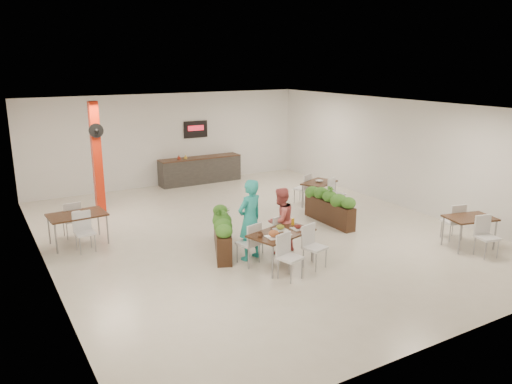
% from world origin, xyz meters
% --- Properties ---
extents(ground, '(12.00, 12.00, 0.00)m').
position_xyz_m(ground, '(0.00, 0.00, 0.00)').
color(ground, beige).
rests_on(ground, ground).
extents(room_shell, '(10.10, 12.10, 3.22)m').
position_xyz_m(room_shell, '(0.00, 0.00, 2.01)').
color(room_shell, white).
rests_on(room_shell, ground).
extents(red_column, '(0.40, 0.41, 3.20)m').
position_xyz_m(red_column, '(-3.00, 3.79, 1.64)').
color(red_column, red).
rests_on(red_column, ground).
extents(service_counter, '(3.00, 0.64, 2.20)m').
position_xyz_m(service_counter, '(1.00, 5.65, 0.49)').
color(service_counter, '#2B2927').
rests_on(service_counter, ground).
extents(main_table, '(1.60, 1.88, 0.92)m').
position_xyz_m(main_table, '(-0.61, -2.17, 0.64)').
color(main_table, black).
rests_on(main_table, ground).
extents(diner_man, '(0.75, 0.59, 1.81)m').
position_xyz_m(diner_man, '(-1.01, -1.51, 0.91)').
color(diner_man, '#28B0AA').
rests_on(diner_man, ground).
extents(diner_woman, '(0.87, 0.75, 1.52)m').
position_xyz_m(diner_woman, '(-0.21, -1.51, 0.76)').
color(diner_woman, '#EA6968').
rests_on(diner_woman, ground).
extents(planter_left, '(1.07, 1.92, 1.07)m').
position_xyz_m(planter_left, '(-1.33, -0.79, 0.52)').
color(planter_left, black).
rests_on(planter_left, ground).
extents(planter_right, '(0.43, 1.96, 1.02)m').
position_xyz_m(planter_right, '(2.10, -0.39, 0.50)').
color(planter_right, black).
rests_on(planter_right, ground).
extents(side_table_a, '(1.35, 1.64, 0.92)m').
position_xyz_m(side_table_a, '(-4.10, 1.38, 0.64)').
color(side_table_a, black).
rests_on(side_table_a, ground).
extents(side_table_b, '(1.26, 1.65, 0.92)m').
position_xyz_m(side_table_b, '(2.87, 1.08, 0.62)').
color(side_table_b, black).
rests_on(side_table_b, ground).
extents(side_table_c, '(1.23, 1.67, 0.92)m').
position_xyz_m(side_table_c, '(3.78, -3.50, 0.62)').
color(side_table_c, black).
rests_on(side_table_c, ground).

